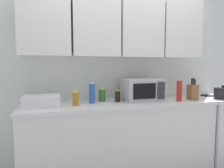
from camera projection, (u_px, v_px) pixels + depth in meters
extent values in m
cube|color=silver|center=(113.00, 69.00, 2.72)|extent=(3.21, 0.06, 2.60)
cube|color=white|center=(44.00, 22.00, 2.25)|extent=(0.55, 0.33, 0.75)
cube|color=white|center=(95.00, 26.00, 2.41)|extent=(0.55, 0.33, 0.75)
cube|color=white|center=(139.00, 28.00, 2.58)|extent=(0.55, 0.33, 0.75)
cube|color=white|center=(177.00, 31.00, 2.75)|extent=(0.55, 0.33, 0.75)
cube|color=white|center=(121.00, 140.00, 2.48)|extent=(2.31, 0.60, 0.86)
cube|color=white|center=(121.00, 104.00, 2.44)|extent=(2.34, 0.63, 0.04)
cube|color=silver|center=(222.00, 127.00, 2.91)|extent=(0.76, 0.64, 0.90)
cylinder|color=black|center=(222.00, 98.00, 2.69)|extent=(0.18, 0.18, 0.01)
cylinder|color=black|center=(207.00, 95.00, 2.96)|extent=(0.18, 0.18, 0.01)
cylinder|color=black|center=(223.00, 93.00, 2.68)|extent=(0.22, 0.22, 0.14)
sphere|color=black|center=(223.00, 86.00, 2.68)|extent=(0.04, 0.04, 0.04)
cube|color=#B7B7BC|center=(142.00, 89.00, 2.57)|extent=(0.48, 0.36, 0.28)
cube|color=black|center=(145.00, 91.00, 2.38)|extent=(0.29, 0.01, 0.18)
cube|color=#2D2D33|center=(161.00, 91.00, 2.44)|extent=(0.10, 0.01, 0.21)
cube|color=silver|center=(42.00, 101.00, 2.17)|extent=(0.38, 0.30, 0.12)
cube|color=brown|center=(193.00, 92.00, 2.60)|extent=(0.11, 0.13, 0.20)
cylinder|color=black|center=(192.00, 81.00, 2.57)|extent=(0.02, 0.02, 0.08)
cylinder|color=black|center=(193.00, 81.00, 2.58)|extent=(0.02, 0.02, 0.08)
cylinder|color=black|center=(195.00, 82.00, 2.59)|extent=(0.02, 0.02, 0.07)
cylinder|color=#2D56B7|center=(92.00, 94.00, 2.35)|extent=(0.07, 0.07, 0.23)
cylinder|color=silver|center=(92.00, 83.00, 2.34)|extent=(0.05, 0.05, 0.02)
cylinder|color=#386B2D|center=(102.00, 95.00, 2.51)|extent=(0.08, 0.08, 0.14)
cylinder|color=yellow|center=(102.00, 89.00, 2.50)|extent=(0.05, 0.05, 0.02)
cylinder|color=black|center=(118.00, 97.00, 2.45)|extent=(0.06, 0.06, 0.13)
cylinder|color=yellow|center=(118.00, 91.00, 2.45)|extent=(0.03, 0.03, 0.02)
cylinder|color=red|center=(179.00, 91.00, 2.50)|extent=(0.06, 0.06, 0.26)
cylinder|color=silver|center=(180.00, 79.00, 2.49)|extent=(0.04, 0.04, 0.03)
cylinder|color=#AD701E|center=(76.00, 99.00, 2.23)|extent=(0.07, 0.07, 0.14)
cylinder|color=yellow|center=(76.00, 92.00, 2.22)|extent=(0.05, 0.05, 0.02)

